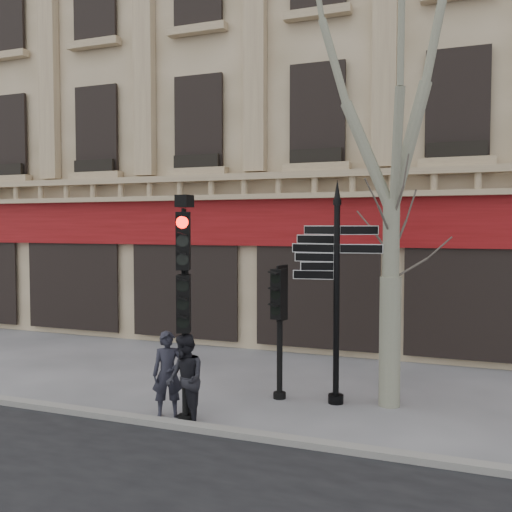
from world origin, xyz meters
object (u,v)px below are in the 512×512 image
Objects in this scene: traffic_signal_secondary at (280,308)px; pedestrian_b at (185,379)px; fingerpost at (337,254)px; pedestrian_a at (168,374)px; traffic_signal_main at (185,280)px; plane_tree at (393,49)px.

pedestrian_b is (-1.07, -2.03, -1.04)m from traffic_signal_secondary.
pedestrian_a is at bearing -144.03° from fingerpost.
fingerpost is 3.07m from traffic_signal_main.
fingerpost is at bearing 88.58° from pedestrian_b.
fingerpost is 1.09× the size of traffic_signal_main.
fingerpost is 4.01m from plane_tree.
plane_tree is 6.07× the size of pedestrian_b.
plane_tree is at bearing 80.75° from pedestrian_b.
plane_tree is 7.22m from pedestrian_b.
plane_tree is at bearing 16.09° from traffic_signal_secondary.
pedestrian_a is 0.58m from pedestrian_b.
pedestrian_a is 0.98× the size of pedestrian_b.
traffic_signal_main is at bearing -111.56° from traffic_signal_secondary.
fingerpost is 2.75× the size of pedestrian_b.
fingerpost is 2.80× the size of pedestrian_a.
traffic_signal_secondary reaches higher than pedestrian_a.
fingerpost is at bearing 12.65° from traffic_signal_secondary.
fingerpost reaches higher than pedestrian_b.
pedestrian_a is at bearing -151.04° from plane_tree.
plane_tree is at bearing -0.77° from pedestrian_a.
fingerpost is at bearing 19.94° from traffic_signal_main.
fingerpost is 0.45× the size of plane_tree.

